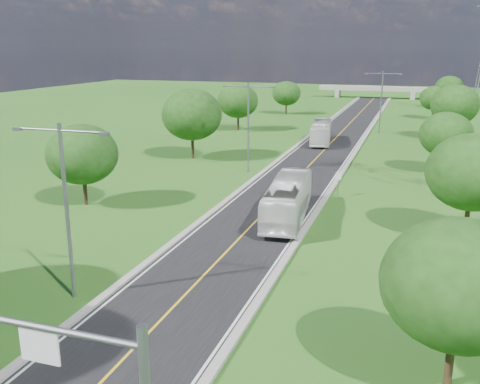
# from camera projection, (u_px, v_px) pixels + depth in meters

# --- Properties ---
(ground) EXTENTS (260.00, 260.00, 0.00)m
(ground) POSITION_uv_depth(u_px,v_px,m) (323.00, 151.00, 72.75)
(ground) COLOR #275819
(ground) RESTS_ON ground
(road) EXTENTS (8.00, 150.00, 0.06)m
(road) POSITION_uv_depth(u_px,v_px,m) (330.00, 144.00, 78.23)
(road) COLOR black
(road) RESTS_ON ground
(curb_left) EXTENTS (0.50, 150.00, 0.22)m
(curb_left) POSITION_uv_depth(u_px,v_px,m) (302.00, 142.00, 79.51)
(curb_left) COLOR gray
(curb_left) RESTS_ON ground
(curb_right) EXTENTS (0.50, 150.00, 0.22)m
(curb_right) POSITION_uv_depth(u_px,v_px,m) (360.00, 145.00, 76.91)
(curb_right) COLOR gray
(curb_right) RESTS_ON ground
(speed_limit_sign) EXTENTS (0.55, 0.09, 2.40)m
(speed_limit_sign) POSITION_uv_depth(u_px,v_px,m) (338.00, 180.00, 50.60)
(speed_limit_sign) COLOR slate
(speed_limit_sign) RESTS_ON ground
(overpass) EXTENTS (30.00, 3.00, 3.20)m
(overpass) POSITION_uv_depth(u_px,v_px,m) (375.00, 89.00, 145.28)
(overpass) COLOR gray
(overpass) RESTS_ON ground
(streetlight_near_left) EXTENTS (5.90, 0.25, 10.00)m
(streetlight_near_left) POSITION_uv_depth(u_px,v_px,m) (66.00, 197.00, 29.11)
(streetlight_near_left) COLOR slate
(streetlight_near_left) RESTS_ON ground
(streetlight_mid_left) EXTENTS (5.90, 0.25, 10.00)m
(streetlight_mid_left) POSITION_uv_depth(u_px,v_px,m) (248.00, 120.00, 59.29)
(streetlight_mid_left) COLOR slate
(streetlight_mid_left) RESTS_ON ground
(streetlight_far_right) EXTENTS (5.90, 0.25, 10.00)m
(streetlight_far_right) POSITION_uv_depth(u_px,v_px,m) (381.00, 97.00, 85.81)
(streetlight_far_right) COLOR slate
(streetlight_far_right) RESTS_ON ground
(tree_lb) EXTENTS (6.30, 6.30, 7.33)m
(tree_lb) POSITION_uv_depth(u_px,v_px,m) (82.00, 154.00, 47.14)
(tree_lb) COLOR black
(tree_lb) RESTS_ON ground
(tree_lc) EXTENTS (7.56, 7.56, 8.79)m
(tree_lc) POSITION_uv_depth(u_px,v_px,m) (192.00, 115.00, 66.71)
(tree_lc) COLOR black
(tree_lc) RESTS_ON ground
(tree_ld) EXTENTS (6.72, 6.72, 7.82)m
(tree_ld) POSITION_uv_depth(u_px,v_px,m) (238.00, 101.00, 89.43)
(tree_ld) COLOR black
(tree_ld) RESTS_ON ground
(tree_le) EXTENTS (5.88, 5.88, 6.84)m
(tree_le) POSITION_uv_depth(u_px,v_px,m) (286.00, 93.00, 110.78)
(tree_le) COLOR black
(tree_le) RESTS_ON ground
(tree_ra) EXTENTS (6.30, 6.30, 7.33)m
(tree_ra) POSITION_uv_depth(u_px,v_px,m) (459.00, 284.00, 21.51)
(tree_ra) COLOR black
(tree_ra) RESTS_ON ground
(tree_rb) EXTENTS (6.72, 6.72, 7.82)m
(tree_rb) POSITION_uv_depth(u_px,v_px,m) (472.00, 172.00, 39.11)
(tree_rb) COLOR black
(tree_rb) RESTS_ON ground
(tree_rc) EXTENTS (5.88, 5.88, 6.84)m
(tree_rc) POSITION_uv_depth(u_px,v_px,m) (446.00, 134.00, 59.71)
(tree_rc) COLOR black
(tree_rc) RESTS_ON ground
(tree_rd) EXTENTS (7.14, 7.14, 8.30)m
(tree_rd) POSITION_uv_depth(u_px,v_px,m) (455.00, 105.00, 80.80)
(tree_rd) COLOR black
(tree_rd) RESTS_ON ground
(tree_re) EXTENTS (5.46, 5.46, 6.35)m
(tree_re) POSITION_uv_depth(u_px,v_px,m) (434.00, 98.00, 103.84)
(tree_re) COLOR black
(tree_re) RESTS_ON ground
(tree_rf) EXTENTS (6.30, 6.30, 7.33)m
(tree_rf) POSITION_uv_depth(u_px,v_px,m) (449.00, 88.00, 120.90)
(tree_rf) COLOR black
(tree_rf) RESTS_ON ground
(bus_outbound) EXTENTS (4.00, 12.17, 3.33)m
(bus_outbound) POSITION_uv_depth(u_px,v_px,m) (288.00, 199.00, 43.86)
(bus_outbound) COLOR silver
(bus_outbound) RESTS_ON road
(bus_inbound) EXTENTS (4.16, 11.57, 3.15)m
(bus_inbound) POSITION_uv_depth(u_px,v_px,m) (321.00, 132.00, 78.36)
(bus_inbound) COLOR silver
(bus_inbound) RESTS_ON road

